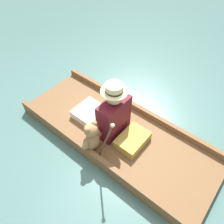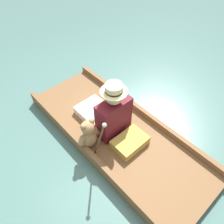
% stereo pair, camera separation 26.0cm
% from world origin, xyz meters
% --- Properties ---
extents(ground_plane, '(16.00, 16.00, 0.00)m').
position_xyz_m(ground_plane, '(0.00, 0.00, 0.00)').
color(ground_plane, '#476B66').
extents(punt_boat, '(1.01, 2.64, 0.19)m').
position_xyz_m(punt_boat, '(0.00, 0.00, 0.06)').
color(punt_boat, brown).
rests_on(punt_boat, ground_plane).
extents(seat_cushion, '(0.42, 0.29, 0.12)m').
position_xyz_m(seat_cushion, '(-0.02, -0.26, 0.16)').
color(seat_cushion, '#B7933D').
rests_on(seat_cushion, punt_boat).
extents(seated_person, '(0.43, 0.76, 0.78)m').
position_xyz_m(seated_person, '(-0.02, 0.13, 0.38)').
color(seated_person, white).
rests_on(seated_person, punt_boat).
extents(teddy_bear, '(0.31, 0.18, 0.45)m').
position_xyz_m(teddy_bear, '(-0.38, 0.07, 0.31)').
color(teddy_bear, '#9E754C').
rests_on(teddy_bear, punt_boat).
extents(wine_glass, '(0.09, 0.09, 0.23)m').
position_xyz_m(wine_glass, '(0.34, 0.44, 0.24)').
color(wine_glass, silver).
rests_on(wine_glass, punt_boat).
extents(walking_cane, '(0.04, 0.23, 0.74)m').
position_xyz_m(walking_cane, '(-0.41, -0.18, 0.54)').
color(walking_cane, brown).
rests_on(walking_cane, punt_boat).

